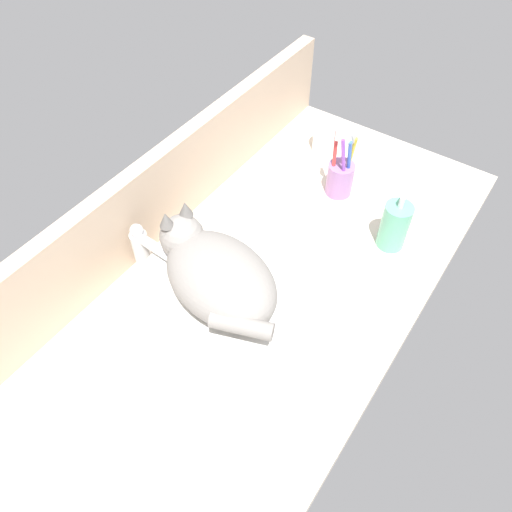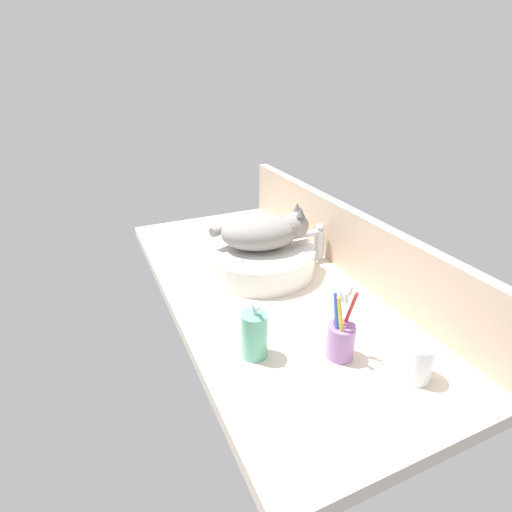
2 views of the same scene
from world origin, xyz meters
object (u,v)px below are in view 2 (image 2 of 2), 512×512
object	(u,v)px
soap_dispenser	(254,334)
cat	(263,231)
sink_basin	(259,259)
faucet	(316,241)
toothbrush_cup	(341,338)
water_glass	(417,363)

from	to	relation	value
soap_dispenser	cat	bearing A→B (deg)	152.16
sink_basin	faucet	world-z (taller)	faucet
sink_basin	soap_dispenser	bearing A→B (deg)	-26.09
sink_basin	cat	xyz separation A→B (cm)	(0.26, 1.34, 9.93)
faucet	toothbrush_cup	xyz separation A→B (cm)	(46.39, -21.95, -2.14)
cat	soap_dispenser	xyz separation A→B (cm)	(38.31, -20.24, -8.16)
sink_basin	faucet	distance (cm)	21.61
sink_basin	soap_dispenser	distance (cm)	42.99
faucet	water_glass	xyz separation A→B (cm)	(59.22, -10.66, -3.32)
water_glass	sink_basin	bearing A→B (deg)	-169.91
sink_basin	water_glass	xyz separation A→B (cm)	(60.14, 10.71, -0.19)
faucet	toothbrush_cup	world-z (taller)	toothbrush_cup
soap_dispenser	water_glass	xyz separation A→B (cm)	(21.56, 29.60, -1.96)
cat	toothbrush_cup	distance (cm)	47.92
cat	water_glass	world-z (taller)	cat
cat	soap_dispenser	bearing A→B (deg)	-27.84
water_glass	cat	bearing A→B (deg)	-171.11
toothbrush_cup	faucet	bearing A→B (deg)	154.68
toothbrush_cup	water_glass	xyz separation A→B (cm)	(12.83, 11.29, -1.19)
sink_basin	water_glass	world-z (taller)	water_glass
faucet	sink_basin	bearing A→B (deg)	-92.45
toothbrush_cup	soap_dispenser	bearing A→B (deg)	-115.49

